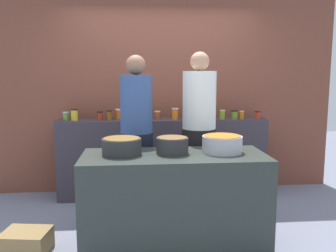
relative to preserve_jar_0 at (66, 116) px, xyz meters
The scene contains 26 objects.
ground 1.99m from the preserve_jar_0, 42.55° to the right, with size 12.00×12.00×0.00m, color gray.
storefront_wall 1.34m from the preserve_jar_0, 14.40° to the left, with size 4.80×0.12×3.00m, color brown.
display_shelf 1.36m from the preserve_jar_0, ahead, with size 2.70×0.36×1.03m, color #3B333C.
prep_table 2.00m from the preserve_jar_0, 49.26° to the right, with size 1.70×0.70×0.88m, color #2E3430.
preserve_jar_0 is the anchor object (origin of this frame).
preserve_jar_1 0.13m from the preserve_jar_0, 24.89° to the right, with size 0.09×0.09×0.14m.
preserve_jar_2 0.43m from the preserve_jar_0, ahead, with size 0.07×0.07×0.11m.
preserve_jar_3 0.55m from the preserve_jar_0, ahead, with size 0.07×0.07×0.12m.
preserve_jar_4 0.67m from the preserve_jar_0, ahead, with size 0.09×0.09×0.13m.
preserve_jar_5 0.80m from the preserve_jar_0, ahead, with size 0.08×0.08×0.12m.
preserve_jar_6 1.02m from the preserve_jar_0, ahead, with size 0.07×0.07×0.11m.
preserve_jar_7 1.17m from the preserve_jar_0, ahead, with size 0.08×0.08×0.11m.
preserve_jar_8 1.39m from the preserve_jar_0, ahead, with size 0.09×0.09×0.15m.
preserve_jar_9 1.53m from the preserve_jar_0, ahead, with size 0.08×0.08×0.15m.
preserve_jar_10 1.67m from the preserve_jar_0, ahead, with size 0.09×0.09×0.13m.
preserve_jar_11 1.77m from the preserve_jar_0, ahead, with size 0.09×0.09×0.14m.
preserve_jar_12 2.01m from the preserve_jar_0, ahead, with size 0.07×0.07×0.12m.
preserve_jar_13 2.17m from the preserve_jar_0, ahead, with size 0.09×0.09×0.11m.
preserve_jar_14 2.27m from the preserve_jar_0, ahead, with size 0.07×0.07×0.10m.
preserve_jar_15 2.49m from the preserve_jar_0, ahead, with size 0.08×0.08×0.10m.
cooking_pot_left 1.59m from the preserve_jar_0, 61.60° to the right, with size 0.36×0.36×0.15m.
cooking_pot_center 1.86m from the preserve_jar_0, 48.92° to the right, with size 0.30×0.30×0.16m.
cooking_pot_right 2.19m from the preserve_jar_0, 39.17° to the right, with size 0.38×0.38×0.16m.
cook_with_tongs 1.26m from the preserve_jar_0, 43.48° to the right, with size 0.35×0.35×1.81m.
cook_in_cap 1.78m from the preserve_jar_0, 26.35° to the right, with size 0.38×0.38×1.85m.
bread_crate 1.76m from the preserve_jar_0, 94.90° to the right, with size 0.41×0.32×0.20m, color olive.
Camera 1 is at (-0.35, -3.51, 1.62)m, focal length 38.48 mm.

